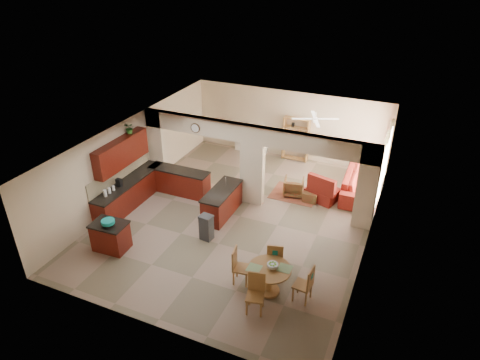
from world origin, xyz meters
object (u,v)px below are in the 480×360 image
at_px(sofa, 361,183).
at_px(armchair, 294,187).
at_px(kitchen_island, 111,236).
at_px(dining_table, 269,276).

distance_m(sofa, armchair, 2.39).
height_order(kitchen_island, dining_table, kitchen_island).
bearing_deg(dining_table, kitchen_island, -178.17).
relative_size(kitchen_island, armchair, 1.51).
height_order(dining_table, sofa, sofa).
distance_m(kitchen_island, dining_table, 4.79).
bearing_deg(sofa, dining_table, 166.13).
height_order(kitchen_island, armchair, kitchen_island).
relative_size(sofa, armchair, 4.08).
bearing_deg(sofa, kitchen_island, 133.46).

